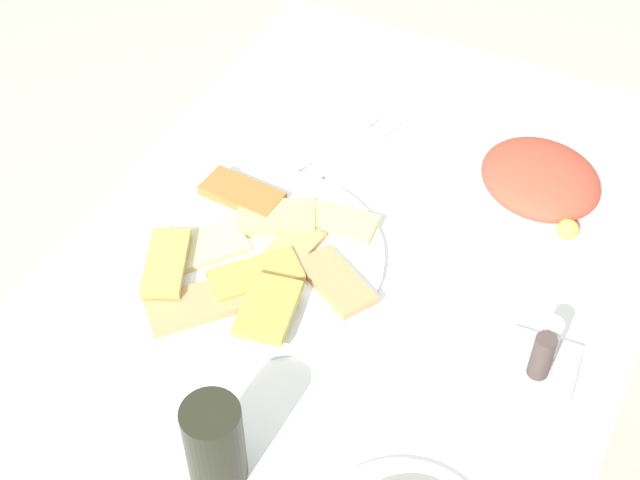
{
  "coord_description": "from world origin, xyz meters",
  "views": [
    {
      "loc": [
        0.78,
        0.33,
        1.66
      ],
      "look_at": [
        0.03,
        -0.05,
        0.76
      ],
      "focal_mm": 51.03,
      "sensor_mm": 36.0,
      "label": 1
    }
  ],
  "objects": [
    {
      "name": "dining_table",
      "position": [
        0.0,
        0.0,
        0.64
      ],
      "size": [
        1.05,
        0.76,
        0.73
      ],
      "color": "white",
      "rests_on": "ground_plane"
    },
    {
      "name": "pide_platter",
      "position": [
        0.08,
        -0.12,
        0.74
      ],
      "size": [
        0.36,
        0.35,
        0.04
      ],
      "color": "white",
      "rests_on": "dining_table"
    },
    {
      "name": "salad_plate_greens",
      "position": [
        -0.23,
        0.18,
        0.75
      ],
      "size": [
        0.24,
        0.24,
        0.06
      ],
      "color": "white",
      "rests_on": "dining_table"
    },
    {
      "name": "soda_can",
      "position": [
        0.38,
        0.0,
        0.79
      ],
      "size": [
        0.08,
        0.08,
        0.12
      ],
      "primitive_type": "cylinder",
      "rotation": [
        0.0,
        0.0,
        6.07
      ],
      "color": "black",
      "rests_on": "dining_table"
    },
    {
      "name": "paper_napkin",
      "position": [
        -0.19,
        -0.11,
        0.73
      ],
      "size": [
        0.16,
        0.16,
        0.0
      ],
      "primitive_type": "cube",
      "rotation": [
        0.0,
        0.0,
        -0.39
      ],
      "color": "white",
      "rests_on": "dining_table"
    },
    {
      "name": "fork",
      "position": [
        -0.19,
        -0.13,
        0.74
      ],
      "size": [
        0.17,
        0.07,
        0.0
      ],
      "primitive_type": "cube",
      "rotation": [
        0.0,
        0.0,
        -0.34
      ],
      "color": "silver",
      "rests_on": "paper_napkin"
    },
    {
      "name": "spoon",
      "position": [
        -0.19,
        -0.09,
        0.74
      ],
      "size": [
        0.18,
        0.07,
        0.0
      ],
      "primitive_type": "cube",
      "rotation": [
        0.0,
        0.0,
        -0.32
      ],
      "color": "silver",
      "rests_on": "paper_napkin"
    },
    {
      "name": "condiment_caddy",
      "position": [
        0.08,
        0.28,
        0.76
      ],
      "size": [
        0.1,
        0.1,
        0.08
      ],
      "color": "#B2B2B7",
      "rests_on": "dining_table"
    }
  ]
}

